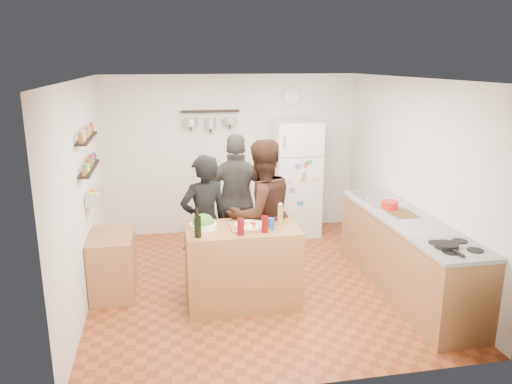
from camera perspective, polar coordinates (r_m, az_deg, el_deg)
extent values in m
plane|color=brown|center=(6.37, 0.17, -10.28)|extent=(4.20, 4.20, 0.00)
plane|color=white|center=(5.78, 0.19, 12.80)|extent=(4.20, 4.20, 0.00)
plane|color=silver|center=(7.98, -2.71, 4.31)|extent=(4.00, 0.00, 4.00)
plane|color=silver|center=(5.92, -19.20, -0.24)|extent=(0.00, 4.20, 4.20)
plane|color=silver|center=(6.62, 17.44, 1.45)|extent=(0.00, 4.20, 4.20)
cube|color=#986537|center=(5.71, -1.60, -8.39)|extent=(1.25, 0.72, 0.91)
cube|color=#915935|center=(5.53, -0.78, -3.98)|extent=(0.42, 0.34, 0.02)
cylinder|color=#D0B589|center=(5.53, -0.78, -3.80)|extent=(0.34, 0.34, 0.02)
cylinder|color=white|center=(5.53, -6.03, -3.85)|extent=(0.30, 0.30, 0.06)
cylinder|color=black|center=(5.24, -6.67, -3.97)|extent=(0.07, 0.07, 0.23)
cylinder|color=#5C0710|center=(5.28, -1.76, -4.00)|extent=(0.07, 0.07, 0.18)
cylinder|color=#590708|center=(5.36, 1.03, -3.69)|extent=(0.07, 0.07, 0.18)
cylinder|color=#A07843|center=(5.64, 2.80, -2.67)|extent=(0.06, 0.06, 0.20)
cylinder|color=navy|center=(5.46, 1.68, -3.65)|extent=(0.08, 0.08, 0.13)
imported|color=black|center=(6.01, -5.91, -3.48)|extent=(0.70, 0.57, 1.65)
imported|color=black|center=(6.00, 0.55, -2.58)|extent=(1.06, 0.94, 1.82)
imported|color=#302E2B|center=(6.62, -2.10, -1.04)|extent=(1.10, 0.59, 1.79)
cube|color=#9E7042|center=(6.25, 16.78, -6.97)|extent=(0.63, 2.63, 0.90)
cube|color=white|center=(5.33, 21.81, -5.95)|extent=(0.60, 0.62, 0.02)
cylinder|color=black|center=(5.27, 20.93, -5.73)|extent=(0.23, 0.23, 0.04)
cube|color=silver|center=(6.83, 13.83, -0.80)|extent=(0.50, 0.80, 0.03)
cube|color=brown|center=(6.24, 16.39, -2.49)|extent=(0.30, 0.40, 0.02)
cylinder|color=red|center=(6.42, 15.02, -1.40)|extent=(0.22, 0.22, 0.09)
cube|color=white|center=(7.90, 4.53, 1.58)|extent=(0.70, 0.68, 1.80)
cylinder|color=silver|center=(8.03, 4.08, 10.83)|extent=(0.30, 0.03, 0.30)
cube|color=black|center=(6.04, -18.48, 2.57)|extent=(0.12, 1.00, 0.02)
cube|color=black|center=(5.99, -18.76, 5.84)|extent=(0.12, 1.00, 0.02)
cube|color=silver|center=(6.12, -17.94, -0.62)|extent=(0.18, 0.35, 0.14)
cube|color=#A46E44|center=(6.21, -16.04, -7.90)|extent=(0.50, 0.80, 0.73)
cube|color=black|center=(7.74, -5.26, 9.17)|extent=(0.90, 0.04, 0.04)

